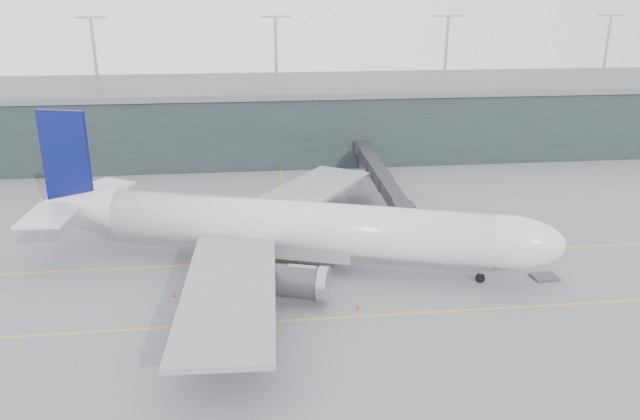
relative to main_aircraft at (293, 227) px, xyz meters
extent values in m
plane|color=slate|center=(-4.00, 5.76, -5.39)|extent=(320.00, 320.00, 0.00)
cube|color=gold|center=(-4.00, 1.76, -5.38)|extent=(160.00, 0.25, 0.02)
cube|color=gold|center=(-4.00, -14.24, -5.38)|extent=(160.00, 0.25, 0.02)
cube|color=gold|center=(1.00, 25.76, -5.38)|extent=(0.25, 60.00, 0.02)
cube|color=#1D2827|center=(-4.00, 63.76, 1.61)|extent=(240.00, 35.00, 14.00)
cube|color=#57595C|center=(-4.00, 63.76, 9.21)|extent=(240.00, 36.00, 1.20)
cylinder|color=#9E9EA3|center=(-34.00, 53.76, 16.61)|extent=(0.60, 0.60, 14.00)
cylinder|color=#9E9EA3|center=(1.00, 53.76, 16.61)|extent=(0.60, 0.60, 14.00)
cylinder|color=#9E9EA3|center=(36.00, 53.76, 16.61)|extent=(0.60, 0.60, 14.00)
cylinder|color=#9E9EA3|center=(71.00, 53.76, 16.61)|extent=(0.60, 0.60, 14.00)
cylinder|color=silver|center=(0.46, -0.15, 0.17)|extent=(47.83, 21.55, 6.51)
ellipsoid|color=silver|center=(24.83, -8.35, 0.17)|extent=(15.02, 10.52, 6.51)
cone|color=silver|center=(-27.89, 9.37, 0.91)|extent=(12.93, 9.60, 6.25)
cube|color=gray|center=(-0.53, 0.18, -2.35)|extent=(17.59, 10.32, 2.10)
cube|color=black|center=(28.61, -9.62, 1.22)|extent=(3.19, 3.72, 0.84)
cube|color=gray|center=(-7.71, -14.57, -0.88)|extent=(10.80, 30.82, 0.58)
cylinder|color=#3D3D42|center=(-0.73, -10.27, -2.66)|extent=(8.13, 5.82, 3.67)
cube|color=gray|center=(2.66, 16.26, -0.88)|extent=(25.05, 30.41, 0.58)
cylinder|color=#3D3D42|center=(5.63, 8.63, -2.66)|extent=(8.13, 5.82, 3.67)
cube|color=#090F50|center=(-29.38, 9.88, 7.52)|extent=(6.63, 2.67, 12.59)
cube|color=silver|center=(-30.72, 4.24, 1.43)|extent=(6.35, 9.79, 0.37)
cube|color=silver|center=(-27.04, 15.18, 1.43)|extent=(10.03, 11.06, 0.37)
cylinder|color=black|center=(22.34, -7.51, -4.81)|extent=(1.23, 0.77, 1.15)
cylinder|color=#9E9EA3|center=(22.34, -7.51, -4.02)|extent=(0.31, 0.31, 2.73)
cylinder|color=black|center=(-5.12, -3.59, -4.71)|extent=(1.46, 0.93, 1.36)
cylinder|color=black|center=(-1.91, 5.96, -4.71)|extent=(1.46, 0.93, 1.36)
cube|color=#26262B|center=(16.18, 6.70, -1.01)|extent=(2.90, 3.24, 2.45)
cube|color=#26262B|center=(16.41, 13.96, -1.01)|extent=(2.54, 11.45, 2.19)
cube|color=#26262B|center=(16.76, 25.35, -1.01)|extent=(2.76, 11.46, 2.28)
cube|color=#26262B|center=(17.11, 36.73, -1.01)|extent=(2.98, 11.47, 2.37)
cylinder|color=#9E9EA3|center=(16.42, 14.58, -3.72)|extent=(0.44, 0.44, 3.33)
cube|color=#3D3D42|center=(16.42, 14.58, -5.08)|extent=(1.79, 1.37, 0.61)
cylinder|color=#26262B|center=(16.18, 46.26, -1.01)|extent=(3.50, 3.50, 2.63)
cylinder|color=#26262B|center=(16.18, 46.26, -3.81)|extent=(1.58, 1.58, 3.15)
cube|color=#B11F0C|center=(26.82, -3.06, -4.51)|extent=(2.46, 1.76, 1.34)
cylinder|color=black|center=(25.93, -3.45, -5.18)|extent=(0.43, 0.21, 0.41)
cylinder|color=black|center=(27.56, -3.69, -5.18)|extent=(0.43, 0.21, 0.41)
cylinder|color=black|center=(26.08, -2.43, -5.18)|extent=(0.43, 0.21, 0.41)
cylinder|color=black|center=(27.71, -2.67, -5.18)|extent=(0.43, 0.21, 0.41)
cube|color=#3A3B3F|center=(30.77, -7.32, -5.21)|extent=(3.16, 2.59, 0.30)
cube|color=#3D3D42|center=(-10.26, 16.22, -5.25)|extent=(2.14, 1.89, 0.18)
cube|color=silver|center=(-10.26, 16.22, -4.44)|extent=(1.77, 1.71, 1.35)
cube|color=navy|center=(-10.26, 16.22, -3.74)|extent=(1.82, 1.76, 0.07)
cube|color=#3D3D42|center=(-6.93, 17.14, -5.24)|extent=(2.50, 2.26, 0.20)
cube|color=#A9AEB5|center=(-6.93, 17.14, -4.32)|extent=(2.08, 2.02, 1.53)
cube|color=navy|center=(-6.93, 17.14, -3.52)|extent=(2.15, 2.09, 0.08)
cube|color=#3D3D42|center=(-5.38, 15.14, -5.22)|extent=(2.41, 1.99, 0.23)
cube|color=#AEB3BA|center=(-5.38, 15.14, -4.19)|extent=(1.95, 1.84, 1.71)
cube|color=navy|center=(-5.38, 15.14, -3.30)|extent=(2.01, 1.90, 0.09)
cone|color=orange|center=(31.78, -1.93, -5.06)|extent=(0.42, 0.42, 0.67)
cone|color=#D23F0B|center=(6.31, -12.65, -5.00)|extent=(0.49, 0.49, 0.77)
cone|color=#E83C0C|center=(4.81, 16.07, -5.02)|extent=(0.46, 0.46, 0.73)
cone|color=#E3510C|center=(-14.54, -7.01, -5.05)|extent=(0.43, 0.43, 0.69)
camera|label=1|loc=(-5.26, -73.94, 28.04)|focal=35.00mm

